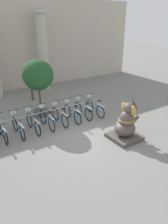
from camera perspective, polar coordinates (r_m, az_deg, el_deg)
The scene contains 15 objects.
ground_plane at distance 9.29m, azimuth -0.06°, elevation -6.97°, with size 60.00×60.00×0.00m, color slate.
building_facade at distance 16.01m, azimuth -18.05°, elevation 16.18°, with size 20.00×0.20×6.00m.
column_right at distance 15.68m, azimuth -10.72°, elevation 15.36°, with size 0.91×0.91×5.16m.
bike_rack at distance 10.20m, azimuth -10.07°, elevation -0.43°, with size 5.98×0.05×0.77m.
bicycle_1 at distance 9.70m, azimuth -20.69°, elevation -4.51°, with size 0.48×1.64×1.04m.
bicycle_2 at distance 9.79m, azimuth -16.84°, elevation -3.70°, with size 0.48×1.64×1.04m.
bicycle_3 at distance 9.96m, azimuth -13.19°, elevation -2.79°, with size 0.48×1.64×1.04m.
bicycle_4 at distance 10.21m, azimuth -9.75°, elevation -1.84°, with size 0.48×1.64×1.04m.
bicycle_5 at distance 10.46m, azimuth -6.41°, elevation -0.99°, with size 0.48×1.64×1.04m.
bicycle_6 at distance 10.74m, azimuth -3.18°, elevation -0.21°, with size 0.48×1.64×1.04m.
bicycle_7 at distance 11.10m, azimuth -0.32°, elevation 0.63°, with size 0.48×1.64×1.04m.
bicycle_8 at distance 11.40m, azimuth 2.71°, elevation 1.23°, with size 0.48×1.64×1.04m.
elephant_statue at distance 9.20m, azimuth 10.91°, elevation -3.34°, with size 1.20×1.20×1.86m.
person_pedestrian at distance 13.68m, azimuth -13.59°, elevation 7.11°, with size 0.23×0.47×1.70m.
potted_tree at distance 10.97m, azimuth -11.90°, elevation 8.93°, with size 1.51×1.51×2.91m.
Camera 1 is at (-4.43, -6.69, 4.68)m, focal length 35.00 mm.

